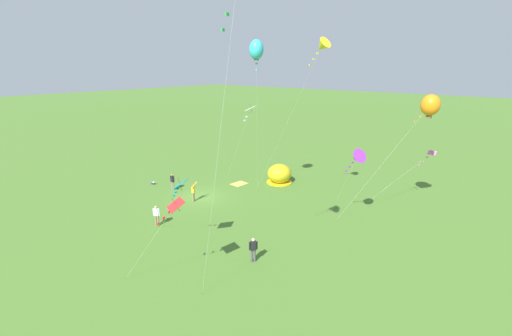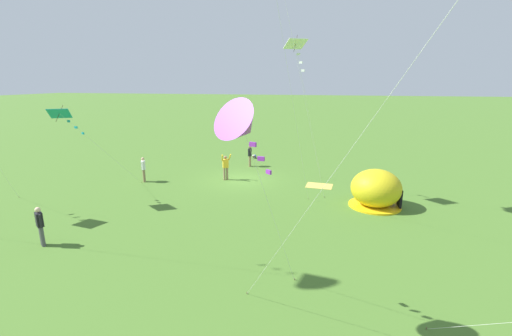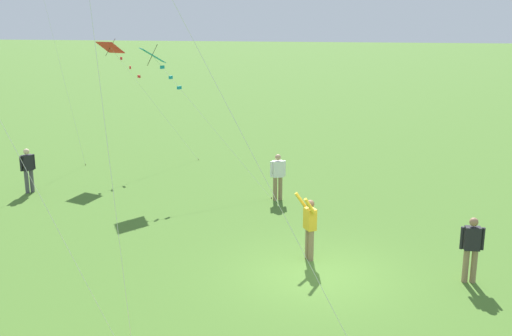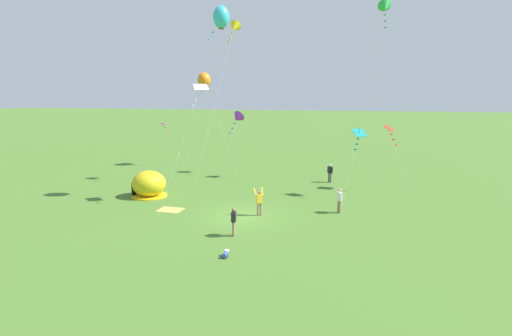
% 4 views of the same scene
% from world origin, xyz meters
% --- Properties ---
extents(ground_plane, '(300.00, 300.00, 0.00)m').
position_xyz_m(ground_plane, '(0.00, 0.00, 0.00)').
color(ground_plane, '#477028').
extents(popup_tent, '(2.81, 2.81, 2.10)m').
position_xyz_m(popup_tent, '(-8.66, 3.48, 1.00)').
color(popup_tent, gold).
rests_on(popup_tent, ground).
extents(picnic_blanket, '(1.79, 1.42, 0.01)m').
position_xyz_m(picnic_blanket, '(-5.48, 0.30, 0.01)').
color(picnic_blanket, gold).
rests_on(picnic_blanket, ground).
extents(toddler_crawling, '(0.28, 0.55, 0.32)m').
position_xyz_m(toddler_crawling, '(0.63, -6.88, 0.18)').
color(toddler_crawling, blue).
rests_on(toddler_crawling, ground).
extents(person_strolling, '(0.38, 0.54, 1.72)m').
position_xyz_m(person_strolling, '(6.33, 2.00, 0.96)').
color(person_strolling, '#8C7251').
rests_on(person_strolling, ground).
extents(person_flying_kite, '(0.72, 0.66, 1.89)m').
position_xyz_m(person_flying_kite, '(0.99, 0.31, 1.00)').
color(person_flying_kite, '#8C7251').
rests_on(person_flying_kite, ground).
extents(person_with_toddler, '(0.26, 0.59, 1.72)m').
position_xyz_m(person_with_toddler, '(0.27, -3.83, 0.96)').
color(person_with_toddler, '#8C7251').
rests_on(person_with_toddler, ground).
extents(person_near_tent, '(0.50, 0.41, 1.72)m').
position_xyz_m(person_near_tent, '(5.50, 11.48, 0.96)').
color(person_near_tent, '#4C4C51').
rests_on(person_near_tent, ground).
extents(kite_cyan, '(3.68, 2.97, 14.61)m').
position_xyz_m(kite_cyan, '(-2.84, 4.93, 13.78)').
color(kite_cyan, silver).
rests_on(kite_cyan, ground).
extents(kite_green, '(1.23, 3.63, 16.48)m').
position_xyz_m(kite_green, '(9.81, 14.30, 15.75)').
color(kite_green, silver).
rests_on(kite_green, ground).
extents(kite_pink, '(4.86, 4.43, 5.00)m').
position_xyz_m(kite_pink, '(-13.31, 17.17, 4.41)').
color(kite_pink, silver).
rests_on(kite_pink, ground).
extents(kite_purple, '(2.03, 3.24, 6.36)m').
position_xyz_m(kite_purple, '(-3.96, 14.08, 5.65)').
color(kite_purple, silver).
rests_on(kite_purple, ground).
extents(kite_yellow, '(2.25, 8.52, 14.56)m').
position_xyz_m(kite_yellow, '(-3.37, 10.87, 13.88)').
color(kite_yellow, silver).
rests_on(kite_yellow, ground).
extents(kite_orange, '(5.63, 5.63, 10.37)m').
position_xyz_m(kite_orange, '(-8.62, 17.74, 9.53)').
color(kite_orange, silver).
rests_on(kite_orange, ground).
extents(kite_teal, '(2.00, 5.56, 5.53)m').
position_xyz_m(kite_teal, '(7.71, 7.00, 4.94)').
color(kite_teal, silver).
rests_on(kite_teal, ground).
extents(kite_white, '(2.24, 5.72, 9.11)m').
position_xyz_m(kite_white, '(-4.05, 3.15, 8.42)').
color(kite_white, silver).
rests_on(kite_white, ground).
extents(kite_red, '(2.16, 3.96, 5.63)m').
position_xyz_m(kite_red, '(10.37, 9.86, 5.05)').
color(kite_red, silver).
rests_on(kite_red, ground).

